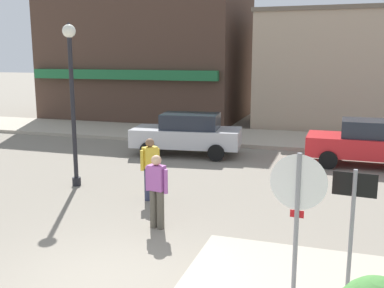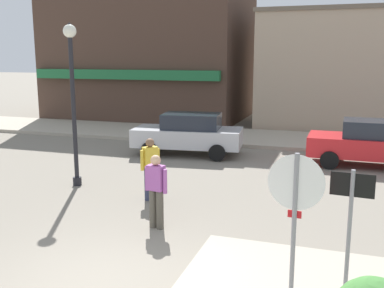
{
  "view_description": "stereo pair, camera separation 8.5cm",
  "coord_description": "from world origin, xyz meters",
  "views": [
    {
      "loc": [
        3.4,
        -5.9,
        3.64
      ],
      "look_at": [
        0.03,
        4.5,
        1.5
      ],
      "focal_mm": 42.0,
      "sensor_mm": 36.0,
      "label": 1
    },
    {
      "loc": [
        3.48,
        -5.87,
        3.64
      ],
      "look_at": [
        0.03,
        4.5,
        1.5
      ],
      "focal_mm": 42.0,
      "sensor_mm": 36.0,
      "label": 2
    }
  ],
  "objects": [
    {
      "name": "ground_plane",
      "position": [
        0.0,
        0.0,
        0.0
      ],
      "size": [
        160.0,
        160.0,
        0.0
      ],
      "primitive_type": "plane",
      "color": "gray"
    },
    {
      "name": "kerb_far",
      "position": [
        0.0,
        13.61,
        0.07
      ],
      "size": [
        80.0,
        4.0,
        0.15
      ],
      "primitive_type": "cube",
      "color": "#A89E8C",
      "rests_on": "ground"
    },
    {
      "name": "stop_sign",
      "position": [
        2.94,
        0.46,
        1.52
      ],
      "size": [
        0.82,
        0.09,
        2.3
      ],
      "color": "gray",
      "rests_on": "ground"
    },
    {
      "name": "one_way_sign",
      "position": [
        3.7,
        0.54,
        1.33
      ],
      "size": [
        0.6,
        0.08,
        2.1
      ],
      "color": "gray",
      "rests_on": "ground"
    },
    {
      "name": "lamp_post",
      "position": [
        -3.57,
        4.88,
        2.96
      ],
      "size": [
        0.36,
        0.36,
        4.54
      ],
      "color": "black",
      "rests_on": "ground"
    },
    {
      "name": "parked_car_nearest",
      "position": [
        -1.85,
        9.75,
        0.81
      ],
      "size": [
        4.17,
        2.23,
        1.56
      ],
      "color": "#B7B7BC",
      "rests_on": "ground"
    },
    {
      "name": "parked_car_second",
      "position": [
        4.53,
        9.95,
        0.81
      ],
      "size": [
        4.03,
        1.93,
        1.56
      ],
      "color": "red",
      "rests_on": "ground"
    },
    {
      "name": "pedestrian_crossing_near",
      "position": [
        -1.04,
        4.34,
        0.87
      ],
      "size": [
        0.41,
        0.49,
        1.61
      ],
      "color": "#2D334C",
      "rests_on": "ground"
    },
    {
      "name": "pedestrian_crossing_far",
      "position": [
        -0.14,
        2.58,
        0.87
      ],
      "size": [
        0.56,
        0.29,
        1.61
      ],
      "color": "#4C473D",
      "rests_on": "ground"
    },
    {
      "name": "building_corner_shop",
      "position": [
        -7.41,
        19.33,
        4.11
      ],
      "size": [
        11.35,
        7.94,
        8.21
      ],
      "color": "#473328",
      "rests_on": "ground"
    },
    {
      "name": "building_storefront_left_near",
      "position": [
        3.65,
        19.56,
        2.96
      ],
      "size": [
        8.74,
        7.43,
        5.91
      ],
      "color": "tan",
      "rests_on": "ground"
    }
  ]
}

